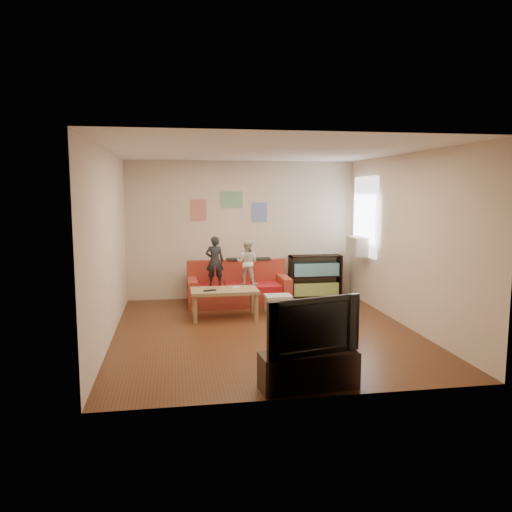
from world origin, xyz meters
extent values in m
cube|color=#512C16|center=(0.00, 0.00, -0.01)|extent=(4.50, 5.00, 0.01)
cube|color=white|center=(0.00, 0.00, 2.71)|extent=(4.50, 5.00, 0.01)
cube|color=beige|center=(0.00, 2.50, 1.35)|extent=(4.50, 0.01, 2.70)
cube|color=beige|center=(0.00, -2.50, 1.35)|extent=(4.50, 0.01, 2.70)
cube|color=beige|center=(-2.25, 0.00, 1.35)|extent=(0.01, 5.00, 2.70)
cube|color=beige|center=(2.25, 0.00, 1.35)|extent=(0.01, 5.00, 2.70)
cube|color=#9E3322|center=(-0.16, 1.82, 0.14)|extent=(1.89, 0.85, 0.28)
cube|color=#9E3322|center=(-0.16, 2.16, 0.54)|extent=(1.89, 0.17, 0.52)
cube|color=#9E3322|center=(-1.02, 1.82, 0.40)|extent=(0.17, 0.85, 0.24)
cube|color=#9E3322|center=(0.70, 1.82, 0.40)|extent=(0.17, 0.85, 0.24)
cube|color=maroon|center=(-0.68, 1.75, 0.34)|extent=(0.49, 0.64, 0.11)
cube|color=maroon|center=(-0.16, 1.75, 0.34)|extent=(0.49, 0.64, 0.11)
cube|color=maroon|center=(0.35, 1.75, 0.34)|extent=(0.49, 0.64, 0.11)
cube|color=black|center=(0.07, 2.16, 0.81)|extent=(0.85, 0.21, 0.04)
imported|color=black|center=(-0.61, 1.72, 0.85)|extent=(0.34, 0.24, 0.91)
imported|color=beige|center=(-0.01, 1.72, 0.81)|extent=(0.49, 0.45, 0.83)
cube|color=#917A50|center=(-0.53, 0.85, 0.47)|extent=(1.11, 0.61, 0.06)
cylinder|color=#917A50|center=(-1.02, 0.60, 0.22)|extent=(0.07, 0.07, 0.44)
cylinder|color=#917A50|center=(-0.03, 0.60, 0.22)|extent=(0.07, 0.07, 0.44)
cylinder|color=#917A50|center=(-1.02, 1.10, 0.22)|extent=(0.07, 0.07, 0.44)
cylinder|color=#917A50|center=(-0.03, 1.10, 0.22)|extent=(0.07, 0.07, 0.44)
cube|color=black|center=(-0.78, 0.73, 0.51)|extent=(0.21, 0.13, 0.02)
cube|color=white|center=(-0.33, 0.90, 0.51)|extent=(0.15, 0.09, 0.03)
cube|color=black|center=(0.95, 2.30, 0.42)|extent=(0.03, 0.31, 0.84)
cube|color=black|center=(1.96, 2.30, 0.42)|extent=(0.03, 0.31, 0.84)
cube|color=black|center=(1.46, 2.30, 0.02)|extent=(1.05, 0.31, 0.03)
cube|color=black|center=(1.46, 2.30, 0.82)|extent=(1.05, 0.31, 0.03)
cube|color=black|center=(1.46, 2.30, 0.42)|extent=(0.98, 0.31, 0.03)
cube|color=olive|center=(1.46, 2.30, 0.16)|extent=(0.92, 0.26, 0.25)
cube|color=teal|center=(1.46, 2.30, 0.56)|extent=(0.92, 0.26, 0.25)
cube|color=white|center=(2.22, 1.65, 1.64)|extent=(0.04, 1.08, 1.48)
cube|color=#B7B2A3|center=(2.10, 1.65, 1.08)|extent=(0.28, 0.55, 0.35)
cube|color=#D87266|center=(-0.85, 2.48, 1.75)|extent=(0.30, 0.01, 0.40)
cube|color=#72B27F|center=(-0.20, 2.48, 1.95)|extent=(0.42, 0.01, 0.32)
cube|color=#727FCC|center=(0.35, 2.48, 1.70)|extent=(0.30, 0.01, 0.38)
cube|color=beige|center=(0.44, 1.10, 0.13)|extent=(0.43, 0.32, 0.26)
cube|color=beige|center=(0.44, 1.10, 0.29)|extent=(0.45, 0.34, 0.05)
cube|color=black|center=(0.44, 0.93, 0.14)|extent=(0.19, 0.00, 0.06)
cube|color=#31211A|center=(0.07, -2.25, 0.20)|extent=(1.09, 0.45, 0.40)
imported|color=black|center=(0.07, -2.25, 0.71)|extent=(1.09, 0.40, 0.62)
sphere|color=silver|center=(0.81, 0.54, 0.05)|extent=(0.11, 0.11, 0.09)
camera|label=1|loc=(-1.33, -7.27, 2.13)|focal=35.00mm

